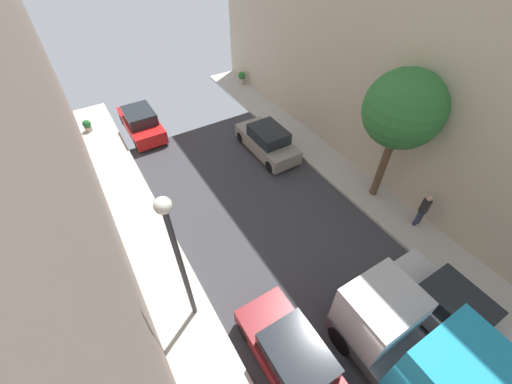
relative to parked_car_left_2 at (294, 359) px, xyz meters
name	(u,v)px	position (x,y,z in m)	size (l,w,h in m)	color
ground	(398,375)	(2.70, -1.94, -0.72)	(32.00, 32.00, 0.00)	#38383D
sidewalk_right	(492,295)	(7.70, -1.94, -0.64)	(2.00, 44.00, 0.15)	#B7B2A8
parked_car_left_2	(294,359)	(0.00, 0.00, 0.00)	(1.78, 4.20, 1.57)	maroon
parked_car_left_3	(141,122)	(0.00, 15.33, 0.00)	(1.78, 4.20, 1.57)	red
parked_car_right_2	(448,307)	(5.40, -1.42, 0.00)	(1.78, 4.20, 1.57)	silver
parked_car_right_3	(267,141)	(5.40, 9.80, 0.00)	(1.78, 4.20, 1.57)	gray
pedestrian	(423,209)	(8.08, 1.79, 0.35)	(0.40, 0.36, 1.72)	#2D334C
street_tree_1	(403,110)	(7.91, 4.16, 3.94)	(3.13, 3.13, 6.11)	brown
potted_plant_0	(242,77)	(8.26, 17.68, -0.10)	(0.54, 0.54, 0.88)	#B2A899
potted_plant_1	(87,125)	(-2.81, 17.05, -0.20)	(0.48, 0.48, 0.71)	#B2A899
lamp_post	(176,249)	(-1.90, 3.20, 3.17)	(0.44, 0.44, 5.70)	#333338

